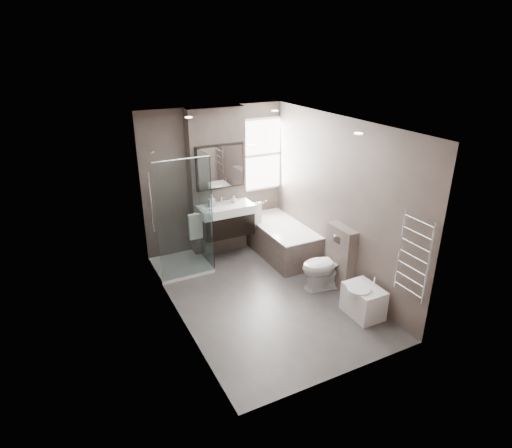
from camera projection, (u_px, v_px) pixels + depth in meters
room at (265, 217)px, 6.02m from camera, size 2.70×3.90×2.70m
vanity_pier at (217, 183)px, 7.48m from camera, size 1.00×0.25×2.60m
vanity at (226, 219)px, 7.41m from camera, size 0.95×0.47×0.66m
mirror_cabinet at (220, 167)px, 7.22m from camera, size 0.86×0.08×0.76m
towel_left at (196, 226)px, 7.17m from camera, size 0.24×0.06×0.44m
towel_right at (255, 215)px, 7.64m from camera, size 0.24×0.06×0.44m
shower_enclosure at (187, 242)px, 7.14m from camera, size 0.90×0.90×2.00m
bathtub at (281, 238)px, 7.70m from camera, size 0.75×1.60×0.57m
window at (260, 155)px, 7.79m from camera, size 0.98×0.06×1.33m
toilet at (326, 266)px, 6.61m from camera, size 0.81×0.53×0.77m
cistern_box at (340, 257)px, 6.63m from camera, size 0.19×0.55×1.00m
bidet at (363, 300)px, 5.99m from camera, size 0.48×0.55×0.57m
towel_radiator at (414, 257)px, 5.30m from camera, size 0.03×0.49×1.10m
soap_bottle_a at (212, 201)px, 7.22m from camera, size 0.09×0.10×0.21m
soap_bottle_b at (234, 199)px, 7.42m from camera, size 0.09×0.09×0.12m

